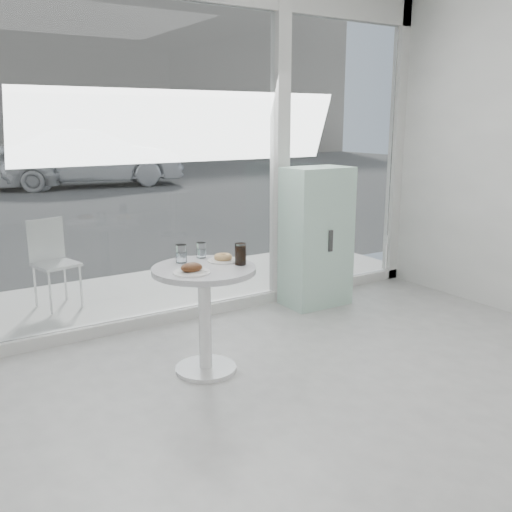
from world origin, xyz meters
TOP-DOWN VIEW (x-y plane):
  - ground at (0.00, 0.00)m, footprint 6.00×6.00m
  - storefront at (0.07, 3.00)m, footprint 5.00×0.14m
  - main_table at (-0.50, 1.90)m, footprint 0.72×0.72m
  - patio_deck at (0.00, 3.80)m, footprint 5.60×1.60m
  - mint_cabinet at (1.13, 2.70)m, footprint 0.62×0.43m
  - patio_chair at (-1.07, 3.86)m, footprint 0.42×0.42m
  - car_silver at (2.43, 14.03)m, footprint 4.80×2.30m
  - plate_fritter at (-0.64, 1.80)m, footprint 0.25×0.25m
  - plate_donut at (-0.31, 1.97)m, footprint 0.22×0.22m
  - water_tumbler_a at (-0.57, 2.10)m, footprint 0.08×0.08m
  - water_tumbler_b at (-0.39, 2.16)m, footprint 0.07×0.07m
  - cola_glass at (-0.25, 1.82)m, footprint 0.08×0.08m

SIDE VIEW (x-z plane):
  - ground at x=0.00m, z-range 0.00..0.00m
  - patio_deck at x=0.00m, z-range 0.00..0.05m
  - patio_chair at x=-1.07m, z-range 0.11..0.92m
  - main_table at x=-0.50m, z-range 0.17..0.94m
  - mint_cabinet at x=1.13m, z-range 0.00..1.33m
  - car_silver at x=2.43m, z-range 0.00..1.52m
  - plate_donut at x=-0.31m, z-range 0.76..0.82m
  - plate_fritter at x=-0.64m, z-range 0.76..0.83m
  - water_tumbler_b at x=-0.39m, z-range 0.76..0.88m
  - water_tumbler_a at x=-0.57m, z-range 0.76..0.89m
  - cola_glass at x=-0.25m, z-range 0.77..0.92m
  - storefront at x=0.07m, z-range 0.21..3.21m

